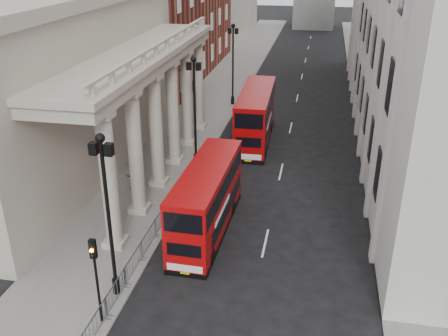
{
  "coord_description": "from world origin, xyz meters",
  "views": [
    {
      "loc": [
        8.37,
        -14.38,
        15.76
      ],
      "look_at": [
        3.13,
        12.31,
        3.47
      ],
      "focal_mm": 40.0,
      "sensor_mm": 36.0,
      "label": 1
    }
  ],
  "objects_px": {
    "bus_near": "(207,199)",
    "pedestrian_a": "(112,196)",
    "pedestrian_b": "(133,176)",
    "pedestrian_c": "(174,151)",
    "lamp_post_south": "(108,207)",
    "lamp_post_mid": "(195,104)",
    "lamp_post_north": "(233,59)",
    "bus_far": "(256,115)",
    "traffic_light": "(95,266)"
  },
  "relations": [
    {
      "from": "pedestrian_b",
      "to": "lamp_post_south",
      "type": "bearing_deg",
      "value": 88.73
    },
    {
      "from": "pedestrian_b",
      "to": "lamp_post_north",
      "type": "bearing_deg",
      "value": -116.41
    },
    {
      "from": "lamp_post_south",
      "to": "pedestrian_a",
      "type": "bearing_deg",
      "value": 113.71
    },
    {
      "from": "pedestrian_c",
      "to": "lamp_post_south",
      "type": "bearing_deg",
      "value": -76.88
    },
    {
      "from": "lamp_post_mid",
      "to": "traffic_light",
      "type": "bearing_deg",
      "value": -89.68
    },
    {
      "from": "bus_near",
      "to": "pedestrian_c",
      "type": "distance_m",
      "value": 10.58
    },
    {
      "from": "lamp_post_south",
      "to": "pedestrian_b",
      "type": "distance_m",
      "value": 12.1
    },
    {
      "from": "lamp_post_north",
      "to": "bus_far",
      "type": "bearing_deg",
      "value": -69.16
    },
    {
      "from": "lamp_post_north",
      "to": "bus_near",
      "type": "relative_size",
      "value": 0.87
    },
    {
      "from": "lamp_post_north",
      "to": "bus_far",
      "type": "distance_m",
      "value": 10.95
    },
    {
      "from": "lamp_post_mid",
      "to": "pedestrian_b",
      "type": "xyz_separation_m",
      "value": [
        -3.23,
        -5.0,
        -3.88
      ]
    },
    {
      "from": "lamp_post_south",
      "to": "traffic_light",
      "type": "height_order",
      "value": "lamp_post_south"
    },
    {
      "from": "pedestrian_a",
      "to": "bus_near",
      "type": "bearing_deg",
      "value": -41.25
    },
    {
      "from": "lamp_post_mid",
      "to": "pedestrian_b",
      "type": "bearing_deg",
      "value": -122.87
    },
    {
      "from": "bus_far",
      "to": "pedestrian_a",
      "type": "height_order",
      "value": "bus_far"
    },
    {
      "from": "lamp_post_south",
      "to": "lamp_post_north",
      "type": "relative_size",
      "value": 1.0
    },
    {
      "from": "lamp_post_north",
      "to": "pedestrian_c",
      "type": "xyz_separation_m",
      "value": [
        -1.73,
        -15.95,
        -3.92
      ]
    },
    {
      "from": "bus_near",
      "to": "pedestrian_b",
      "type": "relative_size",
      "value": 5.25
    },
    {
      "from": "lamp_post_north",
      "to": "bus_far",
      "type": "height_order",
      "value": "lamp_post_north"
    },
    {
      "from": "lamp_post_north",
      "to": "bus_near",
      "type": "bearing_deg",
      "value": -83.17
    },
    {
      "from": "pedestrian_a",
      "to": "pedestrian_b",
      "type": "xyz_separation_m",
      "value": [
        0.34,
        2.85,
        0.14
      ]
    },
    {
      "from": "bus_far",
      "to": "pedestrian_b",
      "type": "distance_m",
      "value": 13.16
    },
    {
      "from": "bus_far",
      "to": "pedestrian_a",
      "type": "relative_size",
      "value": 6.77
    },
    {
      "from": "lamp_post_south",
      "to": "pedestrian_b",
      "type": "relative_size",
      "value": 4.56
    },
    {
      "from": "pedestrian_c",
      "to": "pedestrian_a",
      "type": "bearing_deg",
      "value": -96.16
    },
    {
      "from": "lamp_post_south",
      "to": "lamp_post_north",
      "type": "height_order",
      "value": "same"
    },
    {
      "from": "lamp_post_south",
      "to": "traffic_light",
      "type": "xyz_separation_m",
      "value": [
        0.1,
        -2.02,
        -1.8
      ]
    },
    {
      "from": "lamp_post_mid",
      "to": "bus_near",
      "type": "relative_size",
      "value": 0.87
    },
    {
      "from": "lamp_post_mid",
      "to": "lamp_post_south",
      "type": "bearing_deg",
      "value": -90.0
    },
    {
      "from": "pedestrian_a",
      "to": "lamp_post_south",
      "type": "bearing_deg",
      "value": -95.07
    },
    {
      "from": "bus_near",
      "to": "bus_far",
      "type": "distance_m",
      "value": 15.39
    },
    {
      "from": "lamp_post_mid",
      "to": "bus_near",
      "type": "height_order",
      "value": "lamp_post_mid"
    },
    {
      "from": "bus_near",
      "to": "pedestrian_b",
      "type": "xyz_separation_m",
      "value": [
        -6.27,
        4.31,
        -1.12
      ]
    },
    {
      "from": "bus_near",
      "to": "pedestrian_a",
      "type": "bearing_deg",
      "value": 168.86
    },
    {
      "from": "traffic_light",
      "to": "pedestrian_a",
      "type": "distance_m",
      "value": 11.03
    },
    {
      "from": "lamp_post_south",
      "to": "bus_near",
      "type": "xyz_separation_m",
      "value": [
        3.03,
        6.68,
        -2.76
      ]
    },
    {
      "from": "bus_far",
      "to": "bus_near",
      "type": "bearing_deg",
      "value": -94.51
    },
    {
      "from": "lamp_post_mid",
      "to": "pedestrian_c",
      "type": "distance_m",
      "value": 4.29
    },
    {
      "from": "bus_far",
      "to": "pedestrian_b",
      "type": "bearing_deg",
      "value": -124.12
    },
    {
      "from": "bus_far",
      "to": "pedestrian_a",
      "type": "xyz_separation_m",
      "value": [
        -7.37,
        -13.9,
        -1.46
      ]
    },
    {
      "from": "lamp_post_south",
      "to": "lamp_post_north",
      "type": "distance_m",
      "value": 32.0
    },
    {
      "from": "bus_near",
      "to": "pedestrian_c",
      "type": "bearing_deg",
      "value": 118.29
    },
    {
      "from": "lamp_post_mid",
      "to": "bus_far",
      "type": "bearing_deg",
      "value": 57.93
    },
    {
      "from": "traffic_light",
      "to": "bus_near",
      "type": "xyz_separation_m",
      "value": [
        2.93,
        8.7,
        -0.96
      ]
    },
    {
      "from": "lamp_post_mid",
      "to": "pedestrian_c",
      "type": "height_order",
      "value": "lamp_post_mid"
    },
    {
      "from": "pedestrian_c",
      "to": "lamp_post_mid",
      "type": "bearing_deg",
      "value": 5.21
    },
    {
      "from": "pedestrian_b",
      "to": "traffic_light",
      "type": "bearing_deg",
      "value": 86.71
    },
    {
      "from": "bus_near",
      "to": "pedestrian_a",
      "type": "relative_size",
      "value": 6.19
    },
    {
      "from": "bus_far",
      "to": "pedestrian_a",
      "type": "bearing_deg",
      "value": -119.6
    },
    {
      "from": "lamp_post_north",
      "to": "pedestrian_a",
      "type": "distance_m",
      "value": 24.45
    }
  ]
}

